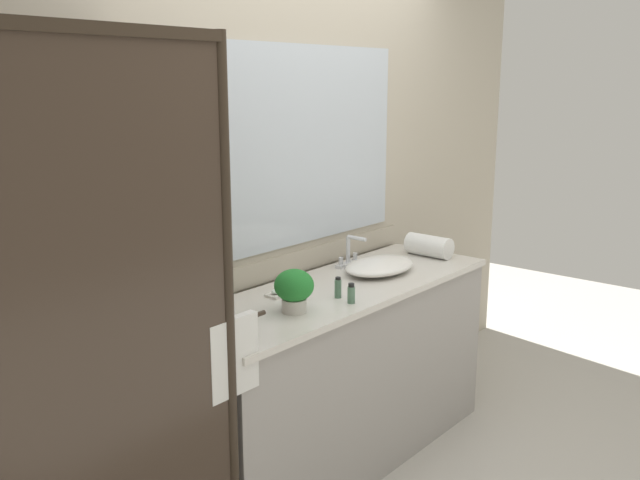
# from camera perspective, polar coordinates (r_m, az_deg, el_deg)

# --- Properties ---
(ground_plane) EXTENTS (8.00, 8.00, 0.00)m
(ground_plane) POSITION_cam_1_polar(r_m,az_deg,el_deg) (3.64, 1.60, -17.53)
(ground_plane) COLOR #B7B2A8
(wall_back_with_mirror) EXTENTS (4.40, 0.06, 2.60)m
(wall_back_with_mirror) POSITION_cam_1_polar(r_m,az_deg,el_deg) (3.40, -2.80, 3.84)
(wall_back_with_mirror) COLOR #B2A893
(wall_back_with_mirror) RESTS_ON ground_plane
(vanity_cabinet) EXTENTS (1.80, 0.58, 0.90)m
(vanity_cabinet) POSITION_cam_1_polar(r_m,az_deg,el_deg) (3.43, 1.52, -10.99)
(vanity_cabinet) COLOR #9E9993
(vanity_cabinet) RESTS_ON ground_plane
(shower_enclosure) EXTENTS (1.20, 0.59, 2.00)m
(shower_enclosure) POSITION_cam_1_polar(r_m,az_deg,el_deg) (2.27, -15.13, -8.71)
(shower_enclosure) COLOR #2D2319
(shower_enclosure) RESTS_ON ground_plane
(sink_basin) EXTENTS (0.42, 0.29, 0.07)m
(sink_basin) POSITION_cam_1_polar(r_m,az_deg,el_deg) (3.50, 4.95, -2.12)
(sink_basin) COLOR white
(sink_basin) RESTS_ON vanity_cabinet
(faucet) EXTENTS (0.17, 0.13, 0.17)m
(faucet) POSITION_cam_1_polar(r_m,az_deg,el_deg) (3.61, 2.44, -1.32)
(faucet) COLOR silver
(faucet) RESTS_ON vanity_cabinet
(potted_plant) EXTENTS (0.17, 0.17, 0.18)m
(potted_plant) POSITION_cam_1_polar(r_m,az_deg,el_deg) (2.89, -2.15, -3.99)
(potted_plant) COLOR beige
(potted_plant) RESTS_ON vanity_cabinet
(soap_dish) EXTENTS (0.10, 0.07, 0.04)m
(soap_dish) POSITION_cam_1_polar(r_m,az_deg,el_deg) (3.12, -3.50, -4.38)
(soap_dish) COLOR silver
(soap_dish) RESTS_ON vanity_cabinet
(amenity_bottle_shampoo) EXTENTS (0.03, 0.03, 0.09)m
(amenity_bottle_shampoo) POSITION_cam_1_polar(r_m,az_deg,el_deg) (3.02, 2.59, -4.45)
(amenity_bottle_shampoo) COLOR #4C7056
(amenity_bottle_shampoo) RESTS_ON vanity_cabinet
(amenity_bottle_lotion) EXTENTS (0.03, 0.03, 0.09)m
(amenity_bottle_lotion) POSITION_cam_1_polar(r_m,az_deg,el_deg) (3.09, 1.49, -3.96)
(amenity_bottle_lotion) COLOR #4C7056
(amenity_bottle_lotion) RESTS_ON vanity_cabinet
(amenity_bottle_body_wash) EXTENTS (0.03, 0.03, 0.09)m
(amenity_bottle_body_wash) POSITION_cam_1_polar(r_m,az_deg,el_deg) (3.05, -7.37, -4.40)
(amenity_bottle_body_wash) COLOR silver
(amenity_bottle_body_wash) RESTS_ON vanity_cabinet
(rolled_towel_near_edge) EXTENTS (0.12, 0.26, 0.12)m
(rolled_towel_near_edge) POSITION_cam_1_polar(r_m,az_deg,el_deg) (3.85, 8.94, -0.48)
(rolled_towel_near_edge) COLOR white
(rolled_towel_near_edge) RESTS_ON vanity_cabinet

